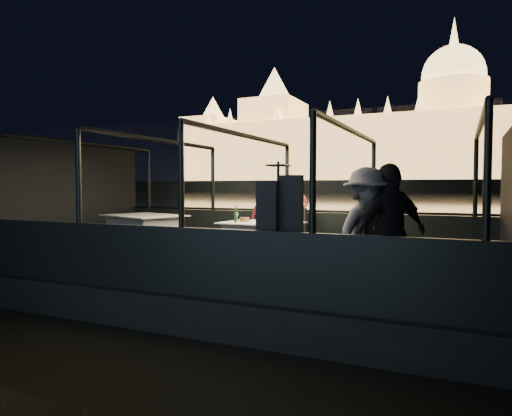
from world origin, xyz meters
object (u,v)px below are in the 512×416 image
at_px(person_man_maroon, 264,220).
at_px(dining_table_aft, 144,237).
at_px(passenger_stripe, 367,233).
at_px(coat_stand, 278,229).
at_px(passenger_dark, 391,234).
at_px(person_woman_coral, 293,221).
at_px(wine_bottle, 236,214).
at_px(chair_port_left, 260,235).
at_px(chair_port_right, 293,236).
at_px(dining_table_central, 262,242).

bearing_deg(person_man_maroon, dining_table_aft, -147.12).
bearing_deg(dining_table_aft, passenger_stripe, -20.14).
distance_m(coat_stand, passenger_stripe, 1.14).
bearing_deg(passenger_dark, person_man_maroon, -89.85).
distance_m(person_woman_coral, wine_bottle, 1.26).
bearing_deg(chair_port_left, person_man_maroon, 107.12).
xyz_separation_m(chair_port_left, passenger_dark, (2.92, -2.62, 0.40)).
relative_size(person_woman_coral, passenger_dark, 0.97).
bearing_deg(person_man_maroon, coat_stand, -54.43).
relative_size(dining_table_aft, coat_stand, 0.92).
distance_m(coat_stand, wine_bottle, 2.98).
xyz_separation_m(dining_table_aft, chair_port_right, (2.95, 0.86, 0.06)).
bearing_deg(person_man_maroon, passenger_dark, -34.48).
xyz_separation_m(dining_table_central, passenger_dark, (2.63, -2.05, 0.47)).
xyz_separation_m(dining_table_aft, wine_bottle, (2.07, 0.09, 0.53)).
bearing_deg(dining_table_central, person_man_maroon, 110.69).
height_order(person_woman_coral, passenger_dark, passenger_dark).
height_order(chair_port_right, passenger_stripe, passenger_stripe).
bearing_deg(coat_stand, wine_bottle, 127.05).
bearing_deg(dining_table_aft, coat_stand, -30.61).
bearing_deg(dining_table_aft, wine_bottle, 2.47).
xyz_separation_m(dining_table_central, dining_table_aft, (-2.55, -0.22, 0.00)).
bearing_deg(person_woman_coral, person_man_maroon, 164.33).
relative_size(chair_port_right, person_woman_coral, 0.59).
distance_m(dining_table_aft, chair_port_right, 3.08).
xyz_separation_m(chair_port_right, passenger_stripe, (1.94, -2.65, 0.40)).
distance_m(chair_port_left, person_man_maroon, 0.35).
bearing_deg(person_man_maroon, chair_port_left, -83.16).
xyz_separation_m(dining_table_central, chair_port_left, (-0.30, 0.58, 0.06)).
xyz_separation_m(chair_port_left, passenger_stripe, (2.64, -2.59, 0.40)).
bearing_deg(person_woman_coral, dining_table_aft, 179.24).
bearing_deg(passenger_dark, person_woman_coral, -97.28).
bearing_deg(chair_port_left, passenger_dark, -22.21).
bearing_deg(dining_table_aft, person_woman_coral, 19.70).
relative_size(chair_port_right, passenger_dark, 0.58).
bearing_deg(passenger_stripe, coat_stand, 137.02).
bearing_deg(person_man_maroon, person_woman_coral, 14.20).
relative_size(chair_port_left, coat_stand, 0.55).
height_order(dining_table_aft, chair_port_right, chair_port_right).
bearing_deg(person_woman_coral, coat_stand, -94.05).
height_order(chair_port_right, wine_bottle, wine_bottle).
bearing_deg(chair_port_right, dining_table_central, -105.06).
distance_m(dining_table_aft, chair_port_left, 2.39).
xyz_separation_m(person_man_maroon, passenger_dark, (2.92, -2.81, 0.10)).
bearing_deg(wine_bottle, coat_stand, -52.95).
xyz_separation_m(passenger_dark, wine_bottle, (-3.11, 1.91, 0.06)).
bearing_deg(passenger_stripe, dining_table_central, 70.36).
distance_m(dining_table_aft, passenger_dark, 5.51).
distance_m(coat_stand, person_man_maroon, 3.65).
bearing_deg(chair_port_left, dining_table_central, -43.25).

